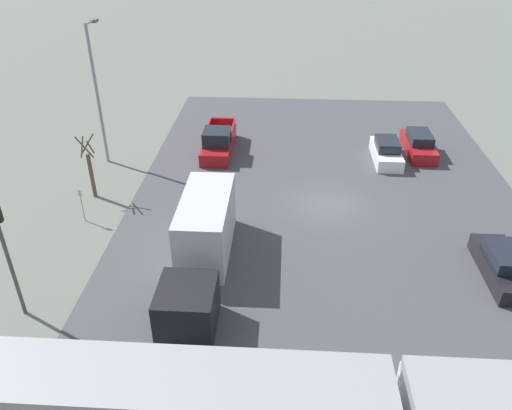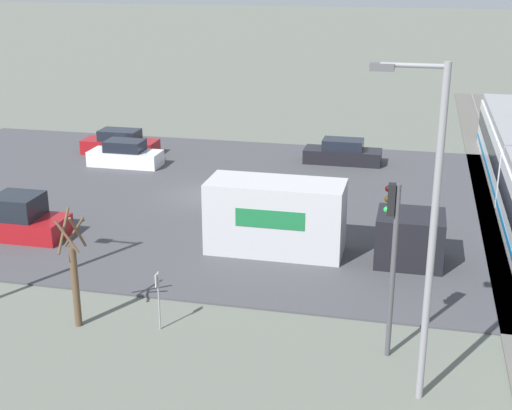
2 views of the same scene
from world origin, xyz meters
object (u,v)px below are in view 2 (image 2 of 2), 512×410
object	(u,v)px
street_tree	(74,275)
street_lamp_near_crossing	(427,219)
no_parking_sign	(158,295)
sedan_car_1	(125,155)
sedan_car_0	(343,153)
pickup_truck	(5,220)
traffic_light_pole	(392,248)
sedan_car_2	(120,144)
box_truck	(307,222)

from	to	relation	value
street_tree	street_lamp_near_crossing	world-z (taller)	street_lamp_near_crossing
street_lamp_near_crossing	no_parking_sign	bearing A→B (deg)	-103.89
sedan_car_1	sedan_car_0	bearing A→B (deg)	-74.60
sedan_car_1	street_tree	xyz separation A→B (m)	(18.61, 6.10, 1.14)
pickup_truck	street_tree	distance (m)	9.67
street_tree	sedan_car_0	bearing A→B (deg)	163.75
street_tree	traffic_light_pole	bearing A→B (deg)	92.21
street_tree	no_parking_sign	xyz separation A→B (m)	(-0.36, 2.76, -0.59)
pickup_truck	sedan_car_1	world-z (taller)	pickup_truck
pickup_truck	sedan_car_0	distance (m)	20.20
sedan_car_1	street_tree	world-z (taller)	street_tree
sedan_car_2	traffic_light_pole	distance (m)	27.39
no_parking_sign	pickup_truck	bearing A→B (deg)	-123.88
sedan_car_1	street_lamp_near_crossing	distance (m)	26.99
sedan_car_1	sedan_car_2	size ratio (longest dim) A/B	0.91
box_truck	sedan_car_2	distance (m)	19.40
pickup_truck	street_lamp_near_crossing	xyz separation A→B (m)	(8.48, 17.88, 4.53)
sedan_car_1	traffic_light_pole	bearing A→B (deg)	-138.19
sedan_car_2	street_tree	distance (m)	22.43
pickup_truck	no_parking_sign	bearing A→B (deg)	56.12
traffic_light_pole	street_tree	size ratio (longest dim) A/B	1.38
box_truck	no_parking_sign	size ratio (longest dim) A/B	4.75
sedan_car_1	no_parking_sign	distance (m)	20.29
sedan_car_2	traffic_light_pole	bearing A→B (deg)	40.49
box_truck	pickup_truck	bearing A→B (deg)	-85.96
sedan_car_1	traffic_light_pole	distance (m)	24.61
sedan_car_0	no_parking_sign	distance (m)	22.01
sedan_car_0	pickup_truck	bearing A→B (deg)	-40.91
street_lamp_near_crossing	sedan_car_1	bearing A→B (deg)	-139.76
box_truck	sedan_car_0	size ratio (longest dim) A/B	2.10
sedan_car_1	sedan_car_2	world-z (taller)	sedan_car_2
box_truck	sedan_car_0	bearing A→B (deg)	-179.55
street_lamp_near_crossing	sedan_car_0	bearing A→B (deg)	-168.92
pickup_truck	traffic_light_pole	size ratio (longest dim) A/B	1.03
box_truck	sedan_car_2	world-z (taller)	box_truck
no_parking_sign	street_tree	bearing A→B (deg)	-82.50
sedan_car_0	no_parking_sign	world-z (taller)	no_parking_sign
box_truck	sedan_car_1	world-z (taller)	box_truck
box_truck	sedan_car_1	size ratio (longest dim) A/B	2.26
sedan_car_1	pickup_truck	bearing A→B (deg)	176.58
traffic_light_pole	street_tree	xyz separation A→B (m)	(0.39, -10.19, -1.75)
box_truck	street_tree	distance (m)	10.13
box_truck	sedan_car_0	xyz separation A→B (m)	(-14.33, -0.11, -0.80)
traffic_light_pole	no_parking_sign	bearing A→B (deg)	-89.77
street_tree	no_parking_sign	world-z (taller)	street_tree
sedan_car_1	sedan_car_2	distance (m)	2.86
box_truck	traffic_light_pole	distance (m)	8.47
sedan_car_1	street_tree	distance (m)	19.61
sedan_car_2	street_lamp_near_crossing	bearing A→B (deg)	39.16
sedan_car_0	no_parking_sign	bearing A→B (deg)	-9.58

